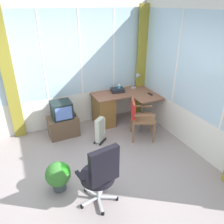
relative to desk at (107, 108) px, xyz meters
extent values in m
cube|color=gray|center=(-0.88, -1.56, -0.44)|extent=(5.04, 4.82, 0.06)
cube|color=white|center=(-0.88, 0.38, -0.04)|extent=(4.04, 0.06, 0.75)
cube|color=silver|center=(-0.88, 0.38, 1.26)|extent=(3.96, 0.06, 1.84)
cube|color=white|center=(-0.88, 0.38, 2.27)|extent=(4.04, 0.06, 0.18)
cube|color=white|center=(-2.10, 0.38, 1.26)|extent=(0.04, 0.07, 1.84)
cube|color=white|center=(-1.29, 0.38, 1.26)|extent=(0.04, 0.07, 1.84)
cube|color=white|center=(-0.48, 0.38, 1.26)|extent=(0.04, 0.07, 1.84)
cube|color=white|center=(0.33, 0.38, 1.26)|extent=(0.04, 0.07, 1.84)
cube|color=white|center=(1.17, -1.56, -0.04)|extent=(0.06, 3.82, 0.75)
cube|color=silver|center=(1.17, -1.56, 1.26)|extent=(0.06, 3.75, 1.84)
cube|color=white|center=(1.17, -1.56, 2.27)|extent=(0.06, 3.82, 0.18)
cube|color=white|center=(1.17, -0.93, 1.26)|extent=(0.07, 0.04, 1.84)
cube|color=olive|center=(-1.99, 0.30, 0.92)|extent=(0.23, 0.08, 2.67)
cube|color=olive|center=(1.04, 0.25, 0.92)|extent=(0.24, 0.10, 2.67)
cube|color=#8C5741|center=(0.40, 0.02, 0.32)|extent=(1.43, 0.61, 0.02)
cube|color=#8C5741|center=(0.81, -0.50, 0.32)|extent=(0.61, 0.43, 0.02)
cube|color=brown|center=(-0.09, 0.02, -0.06)|extent=(0.40, 0.57, 0.71)
cylinder|color=#4C4C51|center=(0.54, -0.67, -0.05)|extent=(0.04, 0.04, 0.72)
cylinder|color=#4C4C51|center=(-0.28, 0.29, -0.05)|extent=(0.04, 0.04, 0.72)
cylinder|color=#B2B7BC|center=(0.79, 0.16, 0.34)|extent=(0.13, 0.13, 0.02)
cylinder|color=#B2B7BC|center=(0.79, 0.16, 0.45)|extent=(0.02, 0.02, 0.19)
cylinder|color=#B2B7BC|center=(0.84, 0.13, 0.64)|extent=(0.04, 0.09, 0.18)
cone|color=#B2B7BC|center=(0.89, 0.09, 0.68)|extent=(0.15, 0.14, 0.12)
cube|color=black|center=(0.94, -0.37, 0.35)|extent=(0.05, 0.15, 0.02)
cylinder|color=#43B7CF|center=(0.35, 0.09, 0.41)|extent=(0.06, 0.06, 0.16)
cone|color=white|center=(0.35, 0.09, 0.52)|extent=(0.06, 0.06, 0.06)
cube|color=#21242B|center=(0.31, 0.10, 0.38)|extent=(0.34, 0.28, 0.09)
cylinder|color=brown|center=(0.56, -1.18, -0.19)|extent=(0.04, 0.04, 0.45)
cylinder|color=brown|center=(0.74, -0.78, -0.19)|extent=(0.04, 0.04, 0.45)
cylinder|color=brown|center=(0.16, -0.99, -0.19)|extent=(0.04, 0.04, 0.45)
cylinder|color=brown|center=(0.34, -0.59, -0.19)|extent=(0.04, 0.04, 0.45)
cube|color=brown|center=(0.45, -0.88, 0.06)|extent=(0.64, 0.64, 0.04)
cube|color=brown|center=(0.25, -0.79, 0.27)|extent=(0.21, 0.41, 0.39)
cube|color=red|center=(0.25, -0.79, 0.29)|extent=(0.24, 0.44, 0.33)
cube|color=brown|center=(0.36, -1.08, 0.24)|extent=(0.41, 0.22, 0.03)
cube|color=brown|center=(0.54, -0.68, 0.24)|extent=(0.41, 0.22, 0.03)
cube|color=#B7B7BF|center=(-1.20, -2.14, -0.37)|extent=(0.28, 0.08, 0.02)
cylinder|color=black|center=(-1.34, -2.16, -0.39)|extent=(0.05, 0.05, 0.05)
cube|color=#B7B7BF|center=(-1.08, -2.25, -0.37)|extent=(0.08, 0.28, 0.02)
cylinder|color=black|center=(-1.11, -2.39, -0.39)|extent=(0.05, 0.05, 0.05)
cube|color=#B7B7BF|center=(-0.94, -2.18, -0.37)|extent=(0.27, 0.16, 0.02)
cylinder|color=black|center=(-0.81, -2.24, -0.39)|extent=(0.05, 0.05, 0.05)
cube|color=#B7B7BF|center=(-0.96, -2.01, -0.37)|extent=(0.22, 0.22, 0.02)
cylinder|color=black|center=(-0.87, -1.91, -0.39)|extent=(0.05, 0.05, 0.05)
cube|color=#B7B7BF|center=(-1.13, -1.99, -0.37)|extent=(0.16, 0.27, 0.02)
cylinder|color=black|center=(-1.19, -1.86, -0.39)|extent=(0.05, 0.05, 0.05)
cylinder|color=#B7B7BF|center=(-1.06, -2.11, -0.17)|extent=(0.05, 0.05, 0.37)
cylinder|color=black|center=(-1.06, -2.11, 0.06)|extent=(0.50, 0.50, 0.09)
cube|color=black|center=(-1.03, -2.30, 0.36)|extent=(0.43, 0.16, 0.53)
cube|color=black|center=(-0.80, -2.07, 0.19)|extent=(0.08, 0.23, 0.04)
cube|color=black|center=(-1.33, -2.16, 0.19)|extent=(0.08, 0.23, 0.04)
cube|color=brown|center=(-1.10, -0.08, -0.19)|extent=(0.64, 0.45, 0.45)
cube|color=black|center=(-1.10, -0.08, 0.22)|extent=(0.42, 0.40, 0.36)
cube|color=#5F7FD4|center=(-1.10, -0.28, 0.22)|extent=(0.34, 0.01, 0.28)
cube|color=#262628|center=(-0.96, -0.08, 0.07)|extent=(0.26, 0.22, 0.07)
cube|color=silver|center=(-0.55, -0.74, -0.12)|extent=(0.08, 0.09, 0.53)
cube|color=silver|center=(-0.52, -0.71, -0.12)|extent=(0.08, 0.09, 0.53)
cube|color=silver|center=(-0.48, -0.69, -0.12)|extent=(0.08, 0.09, 0.53)
cube|color=silver|center=(-0.45, -0.66, -0.12)|extent=(0.08, 0.09, 0.53)
cube|color=silver|center=(-0.42, -0.63, -0.12)|extent=(0.08, 0.09, 0.53)
cube|color=silver|center=(-0.39, -0.61, -0.12)|extent=(0.08, 0.09, 0.53)
cube|color=black|center=(-0.42, -0.73, -0.40)|extent=(0.23, 0.19, 0.03)
cube|color=black|center=(-0.51, -0.62, -0.40)|extent=(0.23, 0.19, 0.03)
cube|color=silver|center=(-0.36, -0.58, -0.09)|extent=(0.10, 0.10, 0.37)
cylinder|color=#40494E|center=(-1.55, -1.65, -0.33)|extent=(0.21, 0.21, 0.15)
sphere|color=#36762E|center=(-1.55, -1.65, -0.11)|extent=(0.39, 0.39, 0.39)
sphere|color=#268E1E|center=(-1.47, -1.69, -0.03)|extent=(0.22, 0.22, 0.22)
camera|label=1|loc=(-1.88, -4.40, 2.28)|focal=35.49mm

